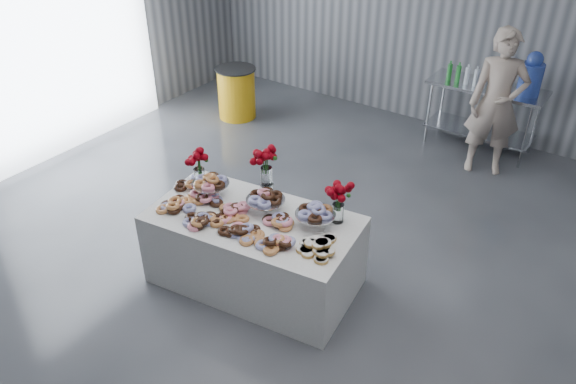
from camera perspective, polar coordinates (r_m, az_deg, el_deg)
name	(u,v)px	position (r m, az deg, el deg)	size (l,w,h in m)	color
ground	(259,295)	(5.40, -2.97, -10.36)	(9.00, 9.00, 0.00)	#36383D
room_walls	(225,3)	(4.31, -6.46, 18.50)	(8.04, 9.04, 4.02)	gray
display_table	(254,250)	(5.31, -3.45, -5.93)	(1.90, 1.00, 0.75)	white
prep_table	(484,106)	(8.02, 19.25, 8.29)	(1.50, 0.60, 0.90)	silver
donut_mounds	(249,216)	(5.03, -3.95, -2.46)	(1.80, 0.80, 0.09)	#B98243
cake_stand_left	(210,182)	(5.37, -7.88, 1.00)	(0.36, 0.36, 0.17)	silver
cake_stand_mid	(266,198)	(5.09, -2.30, -0.61)	(0.36, 0.36, 0.17)	silver
cake_stand_right	(315,212)	(4.90, 2.81, -2.09)	(0.36, 0.36, 0.17)	silver
danish_pile	(322,245)	(4.66, 3.44, -5.45)	(0.48, 0.48, 0.11)	silver
bouquet_left	(198,158)	(5.47, -9.15, 3.39)	(0.26, 0.26, 0.42)	white
bouquet_right	(339,193)	(4.88, 5.19, -0.14)	(0.26, 0.26, 0.42)	white
bouquet_center	(266,163)	(5.16, -2.23, 2.97)	(0.26, 0.26, 0.57)	silver
water_jug	(531,75)	(7.73, 23.49, 10.81)	(0.28, 0.28, 0.55)	blue
drink_bottles	(463,73)	(7.86, 17.34, 11.46)	(0.54, 0.08, 0.27)	#268C33
person	(497,103)	(7.35, 20.43, 8.43)	(0.67, 0.44, 1.83)	#CC8C93
trash_barrel	(237,93)	(8.62, -5.25, 10.01)	(0.60, 0.60, 0.77)	#EAA713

